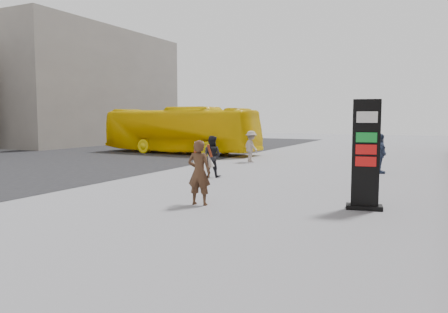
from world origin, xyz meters
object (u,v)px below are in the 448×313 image
at_px(info_pylon, 366,155).
at_px(pedestrian_c, 380,154).
at_px(pedestrian_a, 212,156).
at_px(woman, 199,172).
at_px(pedestrian_b, 251,146).
at_px(bus, 180,130).

distance_m(info_pylon, pedestrian_c, 7.69).
distance_m(info_pylon, pedestrian_a, 7.30).
height_order(woman, pedestrian_c, woman).
relative_size(pedestrian_b, pedestrian_c, 0.98).
bearing_deg(bus, woman, -142.82).
distance_m(pedestrian_a, pedestrian_b, 5.95).
height_order(info_pylon, woman, info_pylon).
bearing_deg(pedestrian_a, bus, -55.33).
bearing_deg(pedestrian_c, bus, 38.95).
distance_m(woman, pedestrian_a, 5.46).
xyz_separation_m(woman, bus, (-9.32, 13.98, 0.60)).
bearing_deg(pedestrian_a, info_pylon, 146.82).
bearing_deg(info_pylon, pedestrian_c, 83.08).
bearing_deg(bus, pedestrian_a, -138.37).
distance_m(bus, pedestrian_c, 13.82).
bearing_deg(pedestrian_c, pedestrian_a, 94.85).
height_order(info_pylon, pedestrian_c, info_pylon).
distance_m(pedestrian_a, pedestrian_c, 7.08).
xyz_separation_m(info_pylon, pedestrian_b, (-7.09, 9.51, -0.58)).
xyz_separation_m(woman, pedestrian_a, (-2.25, 4.98, -0.08)).
xyz_separation_m(info_pylon, bus, (-13.38, 12.61, 0.09)).
bearing_deg(pedestrian_a, woman, 110.86).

